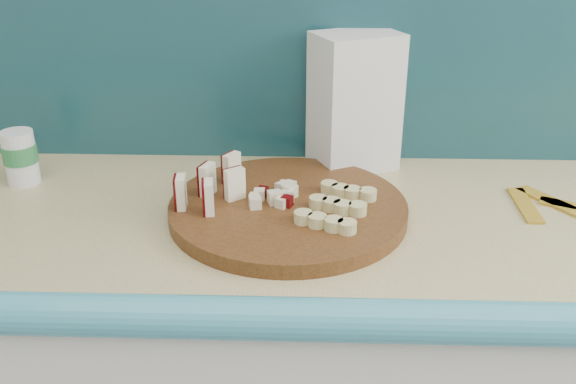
% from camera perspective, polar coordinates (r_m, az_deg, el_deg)
% --- Properties ---
extents(backsplash, '(2.20, 0.02, 0.50)m').
position_cam_1_polar(backsplash, '(1.32, 6.72, 13.35)').
color(backsplash, teal).
rests_on(backsplash, kitchen_counter).
extents(cutting_board, '(0.53, 0.53, 0.03)m').
position_cam_1_polar(cutting_board, '(1.12, 0.00, -1.52)').
color(cutting_board, '#3F200D').
rests_on(cutting_board, kitchen_counter).
extents(apple_wedges, '(0.12, 0.16, 0.06)m').
position_cam_1_polar(apple_wedges, '(1.13, -6.74, 0.73)').
color(apple_wedges, '#F7ECC5').
rests_on(apple_wedges, cutting_board).
extents(apple_chunks, '(0.07, 0.07, 0.02)m').
position_cam_1_polar(apple_chunks, '(1.12, -1.28, -0.23)').
color(apple_chunks, '#F5EBC4').
rests_on(apple_chunks, cutting_board).
extents(banana_slices, '(0.14, 0.17, 0.02)m').
position_cam_1_polar(banana_slices, '(1.09, 4.40, -1.23)').
color(banana_slices, '#CBC07C').
rests_on(banana_slices, cutting_board).
extents(flour_bag, '(0.19, 0.17, 0.27)m').
position_cam_1_polar(flour_bag, '(1.29, 5.94, 7.94)').
color(flour_bag, silver).
rests_on(flour_bag, kitchen_counter).
extents(canister, '(0.07, 0.07, 0.11)m').
position_cam_1_polar(canister, '(1.34, -22.70, 2.95)').
color(canister, white).
rests_on(canister, kitchen_counter).
extents(banana_peel, '(0.18, 0.15, 0.01)m').
position_cam_1_polar(banana_peel, '(1.26, 22.42, -1.07)').
color(banana_peel, gold).
rests_on(banana_peel, kitchen_counter).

